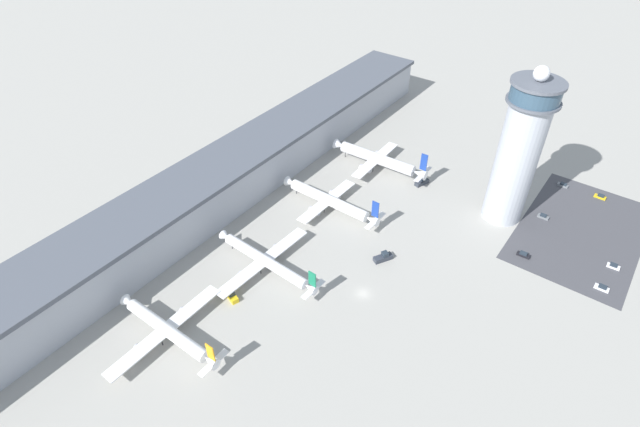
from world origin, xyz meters
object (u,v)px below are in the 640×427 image
object	(u,v)px
car_silver_sedan	(613,266)
car_blue_compact	(543,217)
airplane_gate_delta	(378,159)
car_yellow_taxi	(602,288)
control_tower	(519,151)
service_truck_fuel	(422,182)
service_truck_baggage	(231,294)
car_grey_coupe	(600,197)
car_maroon_suv	(523,255)
airplane_gate_bravo	(266,261)
service_truck_catering	(383,257)
airplane_gate_alpha	(167,330)
car_black_suv	(563,185)
airplane_gate_charlie	(329,201)

from	to	relation	value
car_silver_sedan	car_blue_compact	distance (m)	30.16
airplane_gate_delta	car_yellow_taxi	xyz separation A→B (m)	(-16.59, -94.73, -4.33)
airplane_gate_delta	car_blue_compact	size ratio (longest dim) A/B	10.77
control_tower	car_blue_compact	size ratio (longest dim) A/B	14.51
service_truck_fuel	service_truck_baggage	xyz separation A→B (m)	(-91.31, 20.18, 0.02)
car_blue_compact	control_tower	bearing A→B (deg)	120.64
car_grey_coupe	car_maroon_suv	size ratio (longest dim) A/B	0.97
service_truck_fuel	car_silver_sedan	distance (m)	74.76
airplane_gate_bravo	service_truck_catering	distance (m)	40.14
airplane_gate_delta	service_truck_baggage	xyz separation A→B (m)	(-90.02, -0.75, -3.86)
airplane_gate_delta	service_truck_fuel	world-z (taller)	airplane_gate_delta
car_silver_sedan	car_blue_compact	size ratio (longest dim) A/B	1.01
car_silver_sedan	car_maroon_suv	xyz separation A→B (m)	(-12.52, 26.36, 0.04)
airplane_gate_alpha	airplane_gate_bravo	size ratio (longest dim) A/B	0.93
car_maroon_suv	airplane_gate_bravo	bearing A→B (deg)	130.71
service_truck_catering	service_truck_fuel	xyz separation A→B (m)	(48.08, 10.11, -0.05)
car_black_suv	car_blue_compact	size ratio (longest dim) A/B	1.07
service_truck_baggage	car_silver_sedan	xyz separation A→B (m)	(86.25, -94.76, -0.52)
service_truck_baggage	car_blue_compact	xyz separation A→B (m)	(98.91, -67.40, -0.51)
airplane_gate_charlie	car_black_suv	world-z (taller)	airplane_gate_charlie
car_black_suv	car_yellow_taxi	size ratio (longest dim) A/B	0.99
car_grey_coupe	car_yellow_taxi	bearing A→B (deg)	-166.69
service_truck_baggage	car_yellow_taxi	size ratio (longest dim) A/B	1.75
car_silver_sedan	service_truck_fuel	bearing A→B (deg)	86.12
service_truck_catering	airplane_gate_charlie	bearing A→B (deg)	69.29
car_blue_compact	car_yellow_taxi	distance (m)	36.83
service_truck_fuel	car_silver_sedan	bearing A→B (deg)	-93.88
airplane_gate_alpha	car_grey_coupe	distance (m)	170.01
car_grey_coupe	car_silver_sedan	bearing A→B (deg)	-161.49
airplane_gate_alpha	service_truck_catering	xyz separation A→B (m)	(65.68, -33.00, -3.16)
car_grey_coupe	car_yellow_taxi	distance (m)	53.03
airplane_gate_delta	car_grey_coupe	world-z (taller)	airplane_gate_delta
airplane_gate_bravo	car_black_suv	size ratio (longest dim) A/B	9.74
service_truck_baggage	car_silver_sedan	size ratio (longest dim) A/B	1.87
control_tower	car_maroon_suv	size ratio (longest dim) A/B	13.08
car_black_suv	car_blue_compact	bearing A→B (deg)	179.80
car_silver_sedan	car_blue_compact	xyz separation A→B (m)	(12.66, 27.37, 0.01)
car_silver_sedan	car_blue_compact	bearing A→B (deg)	65.17
service_truck_baggage	car_grey_coupe	xyz separation A→B (m)	(125.03, -81.78, -0.48)
service_truck_baggage	car_blue_compact	size ratio (longest dim) A/B	1.89
airplane_gate_charlie	car_blue_compact	bearing A→B (deg)	-57.37
service_truck_fuel	service_truck_baggage	world-z (taller)	service_truck_baggage
service_truck_baggage	car_yellow_taxi	xyz separation A→B (m)	(73.43, -93.98, -0.47)
car_black_suv	car_maroon_suv	distance (m)	50.69
airplane_gate_delta	car_maroon_suv	distance (m)	71.18
service_truck_catering	service_truck_fuel	size ratio (longest dim) A/B	1.04
airplane_gate_bravo	car_grey_coupe	bearing A→B (deg)	-36.45
airplane_gate_bravo	car_yellow_taxi	xyz separation A→B (m)	(57.62, -92.87, -3.37)
airplane_gate_charlie	service_truck_catering	size ratio (longest dim) A/B	6.18
airplane_gate_alpha	service_truck_catering	world-z (taller)	airplane_gate_alpha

